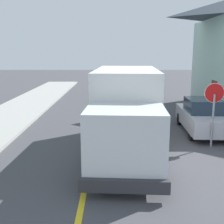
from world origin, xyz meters
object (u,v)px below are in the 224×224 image
parked_car_mid (129,88)px  parked_van_across (203,116)px  parked_car_near (130,103)px  box_truck (127,108)px  stop_sign (214,103)px  parked_car_far (127,81)px

parked_car_mid → parked_van_across: 11.38m
parked_car_near → parked_car_mid: same height
parked_car_near → parked_car_mid: (0.34, 7.39, 0.00)m
box_truck → stop_sign: bearing=9.1°
parked_car_mid → parked_car_far: (0.08, 5.91, 0.00)m
parked_van_across → box_truck: bearing=-144.4°
box_truck → parked_car_far: (0.97, 19.67, -0.97)m
parked_car_far → parked_van_across: 17.15m
box_truck → parked_car_mid: bearing=86.3°
stop_sign → parked_van_across: bearing=82.4°
parked_van_across → parked_car_near: bearing=132.6°
parked_car_far → parked_van_across: bearing=-80.3°
parked_car_near → stop_sign: bearing=-62.5°
parked_car_mid → stop_sign: stop_sign is taller
parked_car_far → box_truck: bearing=-92.8°
parked_car_mid → parked_car_near: bearing=-92.7°
parked_car_near → parked_car_far: bearing=88.2°
parked_car_mid → parked_car_far: bearing=89.3°
stop_sign → parked_car_mid: bearing=101.5°
parked_car_near → parked_car_far: (0.42, 13.30, 0.00)m
box_truck → stop_sign: (3.57, 0.57, 0.09)m
parked_car_mid → stop_sign: (2.68, -13.18, 1.06)m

